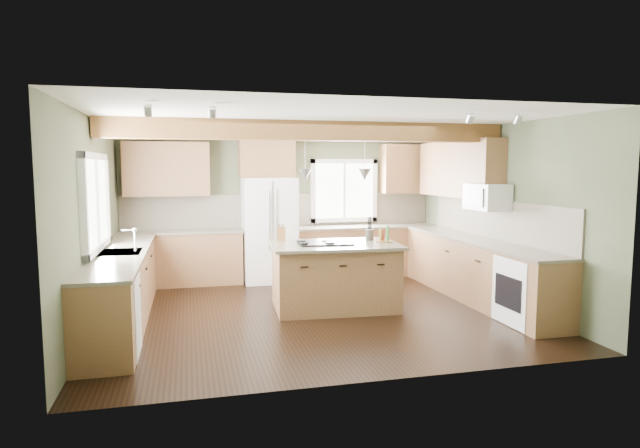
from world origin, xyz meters
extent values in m
plane|color=black|center=(0.00, 0.00, 0.00)|extent=(5.60, 5.60, 0.00)
plane|color=silver|center=(0.00, 0.00, 2.60)|extent=(5.60, 5.60, 0.00)
plane|color=#444C36|center=(0.00, 2.50, 1.30)|extent=(5.60, 0.00, 5.60)
plane|color=#444C36|center=(-2.80, 0.00, 1.30)|extent=(0.00, 5.00, 5.00)
plane|color=#444C36|center=(2.80, 0.00, 1.30)|extent=(0.00, 5.00, 5.00)
cube|color=brown|center=(0.00, 0.10, 2.47)|extent=(5.55, 0.26, 0.26)
cube|color=brown|center=(0.00, 2.40, 2.54)|extent=(5.55, 0.20, 0.10)
cube|color=brown|center=(0.00, 2.48, 1.21)|extent=(5.58, 0.03, 0.58)
cube|color=brown|center=(2.78, 0.05, 1.21)|extent=(0.03, 3.70, 0.58)
cube|color=brown|center=(-1.79, 2.20, 0.44)|extent=(2.02, 0.60, 0.88)
cube|color=#484134|center=(-1.79, 2.20, 0.90)|extent=(2.06, 0.64, 0.04)
cube|color=brown|center=(1.49, 2.20, 0.44)|extent=(2.62, 0.60, 0.88)
cube|color=#484134|center=(1.49, 2.20, 0.90)|extent=(2.66, 0.64, 0.04)
cube|color=brown|center=(-2.50, 0.05, 0.44)|extent=(0.60, 3.70, 0.88)
cube|color=#484134|center=(-2.50, 0.05, 0.90)|extent=(0.64, 3.74, 0.04)
cube|color=brown|center=(2.50, 0.05, 0.44)|extent=(0.60, 3.70, 0.88)
cube|color=#484134|center=(2.50, 0.05, 0.90)|extent=(0.64, 3.74, 0.04)
cube|color=brown|center=(-1.99, 2.33, 1.95)|extent=(1.40, 0.35, 0.90)
cube|color=brown|center=(-0.30, 2.33, 2.15)|extent=(0.96, 0.35, 0.70)
cube|color=brown|center=(2.62, 0.90, 1.95)|extent=(0.35, 2.20, 0.90)
cube|color=brown|center=(2.30, 2.33, 1.95)|extent=(0.90, 0.35, 0.90)
cube|color=white|center=(-2.78, 0.05, 1.55)|extent=(0.04, 1.60, 1.05)
cube|color=white|center=(1.15, 2.48, 1.55)|extent=(1.10, 0.04, 1.00)
cube|color=#262628|center=(-2.50, 0.05, 0.91)|extent=(0.50, 0.65, 0.03)
cylinder|color=#B2B2B7|center=(-2.32, 0.05, 1.05)|extent=(0.02, 0.02, 0.28)
cube|color=white|center=(-2.49, -1.25, 0.43)|extent=(0.60, 0.60, 0.84)
cube|color=white|center=(2.49, -1.25, 0.43)|extent=(0.60, 0.72, 0.84)
cube|color=white|center=(2.58, -0.05, 1.55)|extent=(0.40, 0.70, 0.38)
cone|color=#B2B2B7|center=(-0.09, 0.13, 1.88)|extent=(0.18, 0.18, 0.16)
cone|color=#B2B2B7|center=(0.74, 0.07, 1.88)|extent=(0.18, 0.18, 0.16)
cube|color=white|center=(-0.30, 2.12, 0.90)|extent=(0.90, 0.74, 1.80)
cube|color=brown|center=(0.32, 0.10, 0.44)|extent=(1.73, 1.12, 0.88)
cube|color=#484134|center=(0.32, 0.10, 0.90)|extent=(1.85, 1.24, 0.04)
cube|color=black|center=(0.18, 0.11, 0.93)|extent=(0.75, 0.53, 0.02)
cube|color=brown|center=(-0.36, 0.56, 1.02)|extent=(0.14, 0.12, 0.20)
cylinder|color=#423935|center=(0.91, 0.31, 1.00)|extent=(0.12, 0.12, 0.16)
camera|label=1|loc=(-1.65, -7.02, 1.98)|focal=30.00mm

